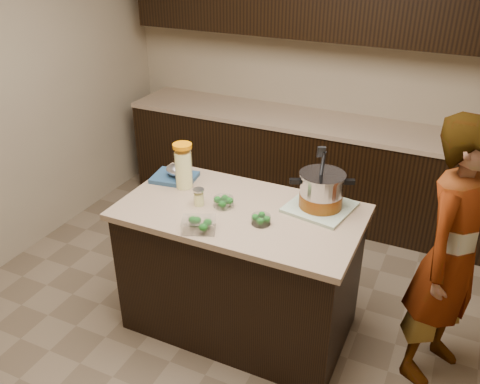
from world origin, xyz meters
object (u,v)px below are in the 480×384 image
at_px(stock_pot, 321,192).
at_px(person, 453,256).
at_px(lemonade_pitcher, 183,167).
at_px(island, 240,270).

height_order(stock_pot, person, person).
xyz_separation_m(lemonade_pitcher, person, (1.67, 0.06, -0.23)).
xyz_separation_m(island, stock_pot, (0.43, 0.22, 0.56)).
distance_m(island, person, 1.27).
relative_size(stock_pot, lemonade_pitcher, 1.30).
bearing_deg(person, island, 122.52).
bearing_deg(island, lemonade_pitcher, 165.68).
bearing_deg(person, stock_pot, 111.19).
distance_m(stock_pot, lemonade_pitcher, 0.89).
bearing_deg(stock_pot, person, -26.85).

